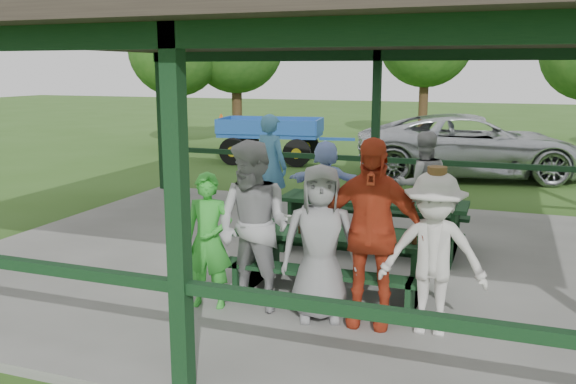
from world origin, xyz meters
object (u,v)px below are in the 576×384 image
at_px(picnic_table_far, 372,217).
at_px(farm_trailer, 271,139).
at_px(contestant_green, 209,241).
at_px(spectator_grey, 422,185).
at_px(pickup_truck, 471,146).
at_px(contestant_white_fedora, 433,254).
at_px(picnic_table_near, 334,255).
at_px(contestant_grey_left, 254,227).
at_px(spectator_lblue, 326,184).
at_px(contestant_grey_mid, 320,243).
at_px(spectator_blue, 271,166).
at_px(contestant_red, 370,233).

bearing_deg(picnic_table_far, farm_trailer, 120.81).
bearing_deg(farm_trailer, contestant_green, -80.50).
bearing_deg(spectator_grey, pickup_truck, -115.69).
distance_m(picnic_table_far, contestant_white_fedora, 3.04).
xyz_separation_m(picnic_table_near, picnic_table_far, (0.03, 2.00, 0.01)).
xyz_separation_m(contestant_grey_left, spectator_lblue, (-0.29, 3.78, -0.21)).
bearing_deg(spectator_lblue, contestant_grey_mid, 103.35).
bearing_deg(picnic_table_far, spectator_blue, 148.60).
relative_size(contestant_grey_mid, spectator_lblue, 1.13).
height_order(contestant_grey_left, farm_trailer, contestant_grey_left).
distance_m(picnic_table_far, pickup_truck, 7.55).
xyz_separation_m(spectator_blue, farm_trailer, (-2.69, 6.81, -0.33)).
relative_size(contestant_green, contestant_grey_mid, 0.91).
height_order(contestant_grey_mid, contestant_red, contestant_red).
distance_m(contestant_red, pickup_truck, 10.25).
height_order(picnic_table_far, contestant_grey_mid, contestant_grey_mid).
relative_size(contestant_red, contestant_white_fedora, 1.15).
bearing_deg(contestant_grey_left, contestant_red, 15.76).
height_order(picnic_table_near, contestant_red, contestant_red).
xyz_separation_m(contestant_grey_mid, farm_trailer, (-4.88, 10.92, -0.24)).
relative_size(picnic_table_far, contestant_red, 1.39).
distance_m(contestant_green, farm_trailer, 11.59).
distance_m(picnic_table_near, contestant_grey_mid, 0.88).
distance_m(picnic_table_near, contestant_white_fedora, 1.50).
xyz_separation_m(picnic_table_far, pickup_truck, (0.95, 7.48, 0.23)).
bearing_deg(spectator_lblue, picnic_table_far, 134.11).
bearing_deg(picnic_table_far, picnic_table_near, -90.86).
distance_m(contestant_grey_mid, pickup_truck, 10.32).
height_order(spectator_grey, farm_trailer, spectator_grey).
distance_m(contestant_green, pickup_truck, 10.60).
relative_size(contestant_green, pickup_truck, 0.26).
distance_m(picnic_table_far, spectator_grey, 1.10).
xyz_separation_m(picnic_table_far, contestant_white_fedora, (1.21, -2.77, 0.36)).
relative_size(picnic_table_near, spectator_blue, 1.25).
bearing_deg(contestant_white_fedora, contestant_grey_left, 178.45).
distance_m(contestant_green, spectator_blue, 4.31).
xyz_separation_m(contestant_white_fedora, spectator_lblue, (-2.22, 3.74, -0.09)).
bearing_deg(pickup_truck, contestant_white_fedora, 168.89).
bearing_deg(contestant_grey_left, contestant_green, -157.18).
xyz_separation_m(contestant_red, pickup_truck, (0.40, 10.23, -0.28)).
bearing_deg(contestant_green, spectator_grey, 53.62).
bearing_deg(pickup_truck, spectator_blue, 140.79).
distance_m(contestant_grey_mid, spectator_blue, 4.65).
relative_size(picnic_table_near, pickup_truck, 0.40).
bearing_deg(contestant_white_fedora, spectator_blue, 126.73).
xyz_separation_m(picnic_table_far, contestant_red, (0.56, -2.75, 0.51)).
xyz_separation_m(contestant_grey_left, contestant_red, (1.28, 0.06, 0.04)).
distance_m(spectator_blue, pickup_truck, 6.91).
distance_m(contestant_grey_left, contestant_grey_mid, 0.77).
bearing_deg(spectator_blue, contestant_grey_mid, 137.07).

